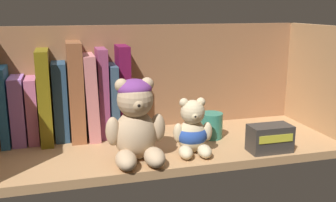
{
  "coord_description": "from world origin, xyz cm",
  "views": [
    {
      "loc": [
        -24.3,
        -85.93,
        34.36
      ],
      "look_at": [
        -0.55,
        0.0,
        12.62
      ],
      "focal_mm": 41.7,
      "sensor_mm": 36.0,
      "label": 1
    }
  ],
  "objects_px": {
    "book_4": "(60,101)",
    "book_3": "(45,95)",
    "book_2": "(33,109)",
    "teddy_bear_larger": "(136,122)",
    "book_5": "(76,90)",
    "small_product_box": "(270,138)",
    "book_9": "(123,90)",
    "pillar_candle": "(211,125)",
    "book_6": "(90,96)",
    "book_7": "(102,92)",
    "book_1": "(19,109)",
    "book_8": "(113,99)",
    "teddy_bear_smaller": "(192,132)",
    "book_0": "(5,105)"
  },
  "relations": [
    {
      "from": "book_3",
      "to": "book_9",
      "type": "xyz_separation_m",
      "value": [
        0.19,
        0.0,
        0.0
      ]
    },
    {
      "from": "book_0",
      "to": "pillar_candle",
      "type": "height_order",
      "value": "book_0"
    },
    {
      "from": "book_1",
      "to": "book_6",
      "type": "relative_size",
      "value": 0.77
    },
    {
      "from": "book_2",
      "to": "small_product_box",
      "type": "bearing_deg",
      "value": -23.14
    },
    {
      "from": "book_6",
      "to": "pillar_candle",
      "type": "distance_m",
      "value": 0.31
    },
    {
      "from": "book_4",
      "to": "book_8",
      "type": "xyz_separation_m",
      "value": [
        0.13,
        0.0,
        -0.0
      ]
    },
    {
      "from": "book_4",
      "to": "book_5",
      "type": "distance_m",
      "value": 0.05
    },
    {
      "from": "teddy_bear_larger",
      "to": "pillar_candle",
      "type": "relative_size",
      "value": 2.79
    },
    {
      "from": "book_2",
      "to": "book_9",
      "type": "distance_m",
      "value": 0.22
    },
    {
      "from": "book_2",
      "to": "book_5",
      "type": "xyz_separation_m",
      "value": [
        0.1,
        0.0,
        0.04
      ]
    },
    {
      "from": "book_7",
      "to": "teddy_bear_larger",
      "type": "xyz_separation_m",
      "value": [
        0.05,
        -0.19,
        -0.03
      ]
    },
    {
      "from": "book_2",
      "to": "book_4",
      "type": "xyz_separation_m",
      "value": [
        0.07,
        0.0,
        0.02
      ]
    },
    {
      "from": "teddy_bear_larger",
      "to": "pillar_candle",
      "type": "xyz_separation_m",
      "value": [
        0.21,
        0.09,
        -0.05
      ]
    },
    {
      "from": "book_7",
      "to": "teddy_bear_smaller",
      "type": "bearing_deg",
      "value": -45.73
    },
    {
      "from": "book_3",
      "to": "teddy_bear_larger",
      "type": "height_order",
      "value": "book_3"
    },
    {
      "from": "book_6",
      "to": "book_7",
      "type": "distance_m",
      "value": 0.03
    },
    {
      "from": "book_1",
      "to": "small_product_box",
      "type": "relative_size",
      "value": 1.67
    },
    {
      "from": "book_5",
      "to": "book_9",
      "type": "height_order",
      "value": "book_5"
    },
    {
      "from": "book_4",
      "to": "book_3",
      "type": "bearing_deg",
      "value": 180.0
    },
    {
      "from": "book_6",
      "to": "pillar_candle",
      "type": "xyz_separation_m",
      "value": [
        0.29,
        -0.1,
        -0.07
      ]
    },
    {
      "from": "book_4",
      "to": "book_7",
      "type": "height_order",
      "value": "book_7"
    },
    {
      "from": "book_6",
      "to": "book_1",
      "type": "bearing_deg",
      "value": 180.0
    },
    {
      "from": "book_5",
      "to": "small_product_box",
      "type": "relative_size",
      "value": 2.49
    },
    {
      "from": "book_9",
      "to": "book_7",
      "type": "bearing_deg",
      "value": 180.0
    },
    {
      "from": "book_3",
      "to": "book_7",
      "type": "bearing_deg",
      "value": 0.0
    },
    {
      "from": "book_8",
      "to": "book_9",
      "type": "xyz_separation_m",
      "value": [
        0.03,
        0.0,
        0.02
      ]
    },
    {
      "from": "teddy_bear_smaller",
      "to": "book_1",
      "type": "bearing_deg",
      "value": 154.23
    },
    {
      "from": "book_0",
      "to": "book_7",
      "type": "bearing_deg",
      "value": 0.0
    },
    {
      "from": "book_1",
      "to": "book_7",
      "type": "xyz_separation_m",
      "value": [
        0.2,
        0.0,
        0.03
      ]
    },
    {
      "from": "pillar_candle",
      "to": "book_2",
      "type": "bearing_deg",
      "value": 167.08
    },
    {
      "from": "teddy_bear_larger",
      "to": "pillar_candle",
      "type": "height_order",
      "value": "teddy_bear_larger"
    },
    {
      "from": "book_1",
      "to": "small_product_box",
      "type": "xyz_separation_m",
      "value": [
        0.55,
        -0.22,
        -0.05
      ]
    },
    {
      "from": "book_6",
      "to": "book_9",
      "type": "height_order",
      "value": "book_9"
    },
    {
      "from": "book_6",
      "to": "teddy_bear_larger",
      "type": "relative_size",
      "value": 1.18
    },
    {
      "from": "book_0",
      "to": "book_3",
      "type": "bearing_deg",
      "value": 0.0
    },
    {
      "from": "book_2",
      "to": "book_9",
      "type": "bearing_deg",
      "value": 0.0
    },
    {
      "from": "book_9",
      "to": "book_1",
      "type": "bearing_deg",
      "value": 180.0
    },
    {
      "from": "teddy_bear_larger",
      "to": "book_6",
      "type": "bearing_deg",
      "value": 112.32
    },
    {
      "from": "book_1",
      "to": "pillar_candle",
      "type": "distance_m",
      "value": 0.47
    },
    {
      "from": "book_8",
      "to": "teddy_bear_larger",
      "type": "relative_size",
      "value": 1.03
    },
    {
      "from": "book_3",
      "to": "book_4",
      "type": "bearing_deg",
      "value": 0.0
    },
    {
      "from": "book_7",
      "to": "pillar_candle",
      "type": "distance_m",
      "value": 0.29
    },
    {
      "from": "teddy_bear_larger",
      "to": "small_product_box",
      "type": "height_order",
      "value": "teddy_bear_larger"
    },
    {
      "from": "book_2",
      "to": "book_7",
      "type": "distance_m",
      "value": 0.17
    },
    {
      "from": "book_9",
      "to": "teddy_bear_larger",
      "type": "distance_m",
      "value": 0.19
    },
    {
      "from": "book_3",
      "to": "book_4",
      "type": "xyz_separation_m",
      "value": [
        0.03,
        0.0,
        -0.02
      ]
    },
    {
      "from": "book_3",
      "to": "book_7",
      "type": "xyz_separation_m",
      "value": [
        0.14,
        0.0,
        -0.0
      ]
    },
    {
      "from": "book_7",
      "to": "teddy_bear_larger",
      "type": "height_order",
      "value": "book_7"
    },
    {
      "from": "book_9",
      "to": "pillar_candle",
      "type": "relative_size",
      "value": 3.58
    },
    {
      "from": "book_9",
      "to": "teddy_bear_larger",
      "type": "relative_size",
      "value": 1.28
    }
  ]
}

